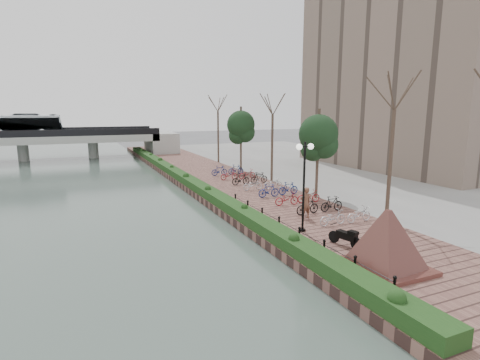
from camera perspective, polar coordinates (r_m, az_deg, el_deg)
ground at (r=17.51m, az=6.79°, el=-12.57°), size 220.00×220.00×0.00m
promenade at (r=34.29m, az=-2.26°, el=-0.59°), size 8.00×75.00×0.50m
inland_pavement at (r=42.72m, az=18.14°, el=1.10°), size 24.00×75.00×0.50m
hedge at (r=35.49m, az=-8.87°, el=0.57°), size 1.10×56.00×0.60m
chain_fence at (r=19.50m, az=7.43°, el=-7.48°), size 0.10×14.10×0.70m
granite_monument at (r=16.33m, az=21.41°, el=-8.41°), size 4.72×4.72×2.47m
lamppost at (r=19.71m, az=9.78°, el=1.92°), size 1.02×0.32×4.78m
motorcycle at (r=18.59m, az=15.70°, el=-8.24°), size 0.86×1.64×0.98m
pedestrian at (r=22.64m, az=9.97°, el=-3.45°), size 0.71×0.48×1.89m
bicycle_parking at (r=29.37m, az=4.80°, el=-1.06°), size 2.40×19.89×1.00m
street_trees at (r=31.27m, az=7.83°, el=4.61°), size 3.20×37.12×6.80m
apartment_tower at (r=48.09m, az=24.83°, el=23.01°), size 12.00×24.00×35.00m
bridge at (r=59.32m, az=-30.37°, el=5.72°), size 36.00×10.77×6.50m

